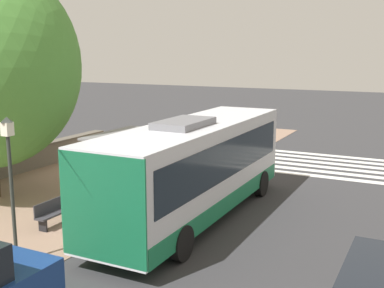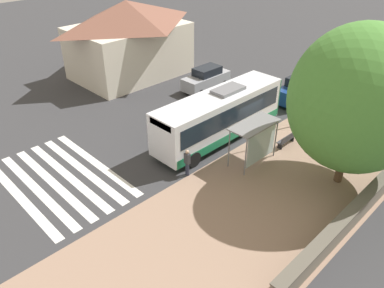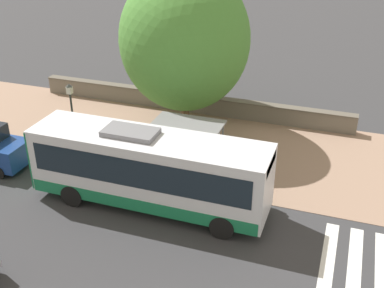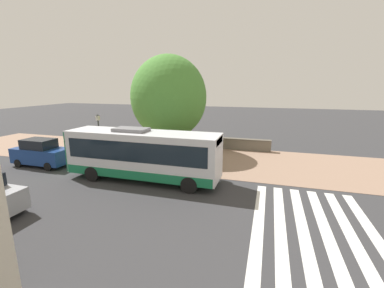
{
  "view_description": "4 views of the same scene",
  "coord_description": "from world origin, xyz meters",
  "px_view_note": "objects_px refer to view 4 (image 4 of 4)",
  "views": [
    {
      "loc": [
        8.6,
        -12.19,
        5.6
      ],
      "look_at": [
        1.06,
        2.83,
        2.37
      ],
      "focal_mm": 45.0,
      "sensor_mm": 36.0,
      "label": 1
    },
    {
      "loc": [
        -12.87,
        18.7,
        13.1
      ],
      "look_at": [
        1.39,
        4.66,
        0.88
      ],
      "focal_mm": 35.0,
      "sensor_mm": 36.0,
      "label": 2
    },
    {
      "loc": [
        17.53,
        9.31,
        12.05
      ],
      "look_at": [
        -0.34,
        3.04,
        2.2
      ],
      "focal_mm": 45.0,
      "sensor_mm": 36.0,
      "label": 3
    },
    {
      "loc": [
        16.31,
        9.68,
        6.22
      ],
      "look_at": [
        -0.17,
        4.67,
        2.27
      ],
      "focal_mm": 24.0,
      "sensor_mm": 36.0,
      "label": 4
    }
  ],
  "objects_px": {
    "street_lamp_near": "(99,134)",
    "shade_tree": "(169,97)",
    "bus": "(142,154)",
    "bench": "(137,156)",
    "bus_shelter": "(170,139)",
    "pedestrian": "(214,164)",
    "parked_car_behind_bus": "(41,153)"
  },
  "relations": [
    {
      "from": "street_lamp_near",
      "to": "shade_tree",
      "type": "xyz_separation_m",
      "value": [
        -5.34,
        3.98,
        2.74
      ]
    },
    {
      "from": "bus",
      "to": "pedestrian",
      "type": "height_order",
      "value": "bus"
    },
    {
      "from": "pedestrian",
      "to": "bench",
      "type": "relative_size",
      "value": 1.0
    },
    {
      "from": "bus_shelter",
      "to": "pedestrian",
      "type": "height_order",
      "value": "bus_shelter"
    },
    {
      "from": "street_lamp_near",
      "to": "parked_car_behind_bus",
      "type": "xyz_separation_m",
      "value": [
        2.22,
        -3.84,
        -1.34
      ]
    },
    {
      "from": "pedestrian",
      "to": "parked_car_behind_bus",
      "type": "bearing_deg",
      "value": -85.58
    },
    {
      "from": "street_lamp_near",
      "to": "parked_car_behind_bus",
      "type": "distance_m",
      "value": 4.63
    },
    {
      "from": "bus",
      "to": "street_lamp_near",
      "type": "height_order",
      "value": "street_lamp_near"
    },
    {
      "from": "bus",
      "to": "shade_tree",
      "type": "relative_size",
      "value": 1.13
    },
    {
      "from": "shade_tree",
      "to": "bench",
      "type": "bearing_deg",
      "value": -16.2
    },
    {
      "from": "street_lamp_near",
      "to": "parked_car_behind_bus",
      "type": "relative_size",
      "value": 0.89
    },
    {
      "from": "bus_shelter",
      "to": "bench",
      "type": "height_order",
      "value": "bus_shelter"
    },
    {
      "from": "bus_shelter",
      "to": "shade_tree",
      "type": "relative_size",
      "value": 0.36
    },
    {
      "from": "bus",
      "to": "shade_tree",
      "type": "xyz_separation_m",
      "value": [
        -8.06,
        -1.31,
        3.3
      ]
    },
    {
      "from": "pedestrian",
      "to": "parked_car_behind_bus",
      "type": "height_order",
      "value": "parked_car_behind_bus"
    },
    {
      "from": "street_lamp_near",
      "to": "bench",
      "type": "bearing_deg",
      "value": 111.1
    },
    {
      "from": "bus",
      "to": "street_lamp_near",
      "type": "distance_m",
      "value": 5.98
    },
    {
      "from": "bus_shelter",
      "to": "pedestrian",
      "type": "bearing_deg",
      "value": 64.03
    },
    {
      "from": "bus",
      "to": "bus_shelter",
      "type": "height_order",
      "value": "bus"
    },
    {
      "from": "pedestrian",
      "to": "bench",
      "type": "height_order",
      "value": "pedestrian"
    },
    {
      "from": "shade_tree",
      "to": "parked_car_behind_bus",
      "type": "bearing_deg",
      "value": -45.99
    },
    {
      "from": "bus_shelter",
      "to": "pedestrian",
      "type": "xyz_separation_m",
      "value": [
        1.89,
        3.88,
        -1.12
      ]
    },
    {
      "from": "bench",
      "to": "parked_car_behind_bus",
      "type": "height_order",
      "value": "parked_car_behind_bus"
    },
    {
      "from": "street_lamp_near",
      "to": "shade_tree",
      "type": "distance_m",
      "value": 7.2
    },
    {
      "from": "bus",
      "to": "bus_shelter",
      "type": "bearing_deg",
      "value": 169.82
    },
    {
      "from": "shade_tree",
      "to": "bus",
      "type": "bearing_deg",
      "value": 9.25
    },
    {
      "from": "bench",
      "to": "street_lamp_near",
      "type": "relative_size",
      "value": 0.44
    },
    {
      "from": "bus_shelter",
      "to": "bench",
      "type": "bearing_deg",
      "value": -95.89
    },
    {
      "from": "shade_tree",
      "to": "parked_car_behind_bus",
      "type": "distance_m",
      "value": 11.62
    },
    {
      "from": "bench",
      "to": "parked_car_behind_bus",
      "type": "distance_m",
      "value": 7.37
    },
    {
      "from": "bus_shelter",
      "to": "parked_car_behind_bus",
      "type": "relative_size",
      "value": 0.73
    },
    {
      "from": "bus",
      "to": "bus_shelter",
      "type": "distance_m",
      "value": 3.52
    }
  ]
}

